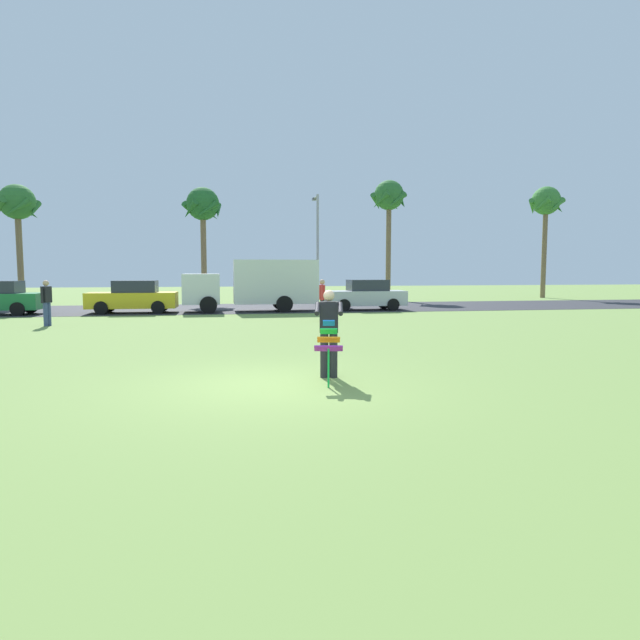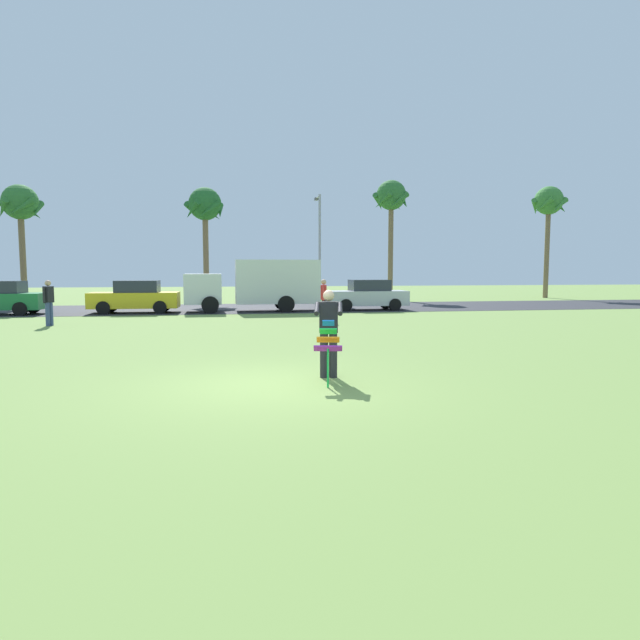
{
  "view_description": "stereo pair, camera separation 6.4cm",
  "coord_description": "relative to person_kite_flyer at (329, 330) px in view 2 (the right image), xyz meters",
  "views": [
    {
      "loc": [
        -0.86,
        -9.89,
        2.12
      ],
      "look_at": [
        1.16,
        1.51,
        1.05
      ],
      "focal_mm": 30.53,
      "sensor_mm": 36.0,
      "label": 1
    },
    {
      "loc": [
        -0.8,
        -9.9,
        2.12
      ],
      "look_at": [
        1.16,
        1.51,
        1.05
      ],
      "focal_mm": 30.53,
      "sensor_mm": 36.0,
      "label": 2
    }
  ],
  "objects": [
    {
      "name": "person_kite_flyer",
      "position": [
        0.0,
        0.0,
        0.0
      ],
      "size": [
        0.63,
        0.72,
        1.73
      ],
      "color": "#26262B",
      "rests_on": "ground"
    },
    {
      "name": "streetlight_pole",
      "position": [
        4.08,
        25.03,
        3.05
      ],
      "size": [
        0.24,
        1.65,
        7.0
      ],
      "color": "#9E9EA3",
      "rests_on": "ground"
    },
    {
      "name": "kite_held",
      "position": [
        -0.15,
        -0.73,
        -0.15
      ],
      "size": [
        0.53,
        0.69,
        1.19
      ],
      "color": "blue",
      "rests_on": "ground"
    },
    {
      "name": "person_walker_far",
      "position": [
        1.99,
        11.68,
        -0.02
      ],
      "size": [
        0.3,
        0.55,
        1.73
      ],
      "color": "#26262B",
      "rests_on": "ground"
    },
    {
      "name": "palm_tree_centre_far",
      "position": [
        9.67,
        27.4,
        6.09
      ],
      "size": [
        2.58,
        2.71,
        8.45
      ],
      "color": "brown",
      "rests_on": "ground"
    },
    {
      "name": "person_walker_near",
      "position": [
        -8.61,
        11.61,
        -0.02
      ],
      "size": [
        0.33,
        0.54,
        1.73
      ],
      "color": "#384772",
      "rests_on": "ground"
    },
    {
      "name": "palm_tree_left_near",
      "position": [
        -14.2,
        25.56,
        4.98
      ],
      "size": [
        2.58,
        2.71,
        7.25
      ],
      "color": "brown",
      "rests_on": "ground"
    },
    {
      "name": "parked_truck_white_box",
      "position": [
        -0.24,
        17.44,
        0.46
      ],
      "size": [
        6.71,
        2.14,
        2.62
      ],
      "color": "silver",
      "rests_on": "ground"
    },
    {
      "name": "palm_tree_far_left",
      "position": [
        21.92,
        27.41,
        5.98
      ],
      "size": [
        2.58,
        2.71,
        8.34
      ],
      "color": "brown",
      "rests_on": "ground"
    },
    {
      "name": "road_strip",
      "position": [
        -1.16,
        19.84,
        -0.95
      ],
      "size": [
        120.0,
        8.0,
        0.01
      ],
      "primitive_type": "cube",
      "color": "#2D2D33",
      "rests_on": "ground"
    },
    {
      "name": "palm_tree_right_near",
      "position": [
        -3.25,
        25.9,
        5.12
      ],
      "size": [
        2.58,
        2.71,
        7.4
      ],
      "color": "brown",
      "rests_on": "ground"
    },
    {
      "name": "parked_car_yellow",
      "position": [
        -6.39,
        17.44,
        -0.18
      ],
      "size": [
        4.23,
        1.89,
        1.6
      ],
      "color": "yellow",
      "rests_on": "ground"
    },
    {
      "name": "parked_car_silver",
      "position": [
        5.34,
        17.44,
        -0.18
      ],
      "size": [
        4.22,
        1.86,
        1.6
      ],
      "color": "silver",
      "rests_on": "ground"
    },
    {
      "name": "ground_plane",
      "position": [
        -1.16,
        -0.49,
        -0.95
      ],
      "size": [
        120.0,
        120.0,
        0.0
      ],
      "primitive_type": "plane",
      "color": "olive"
    }
  ]
}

